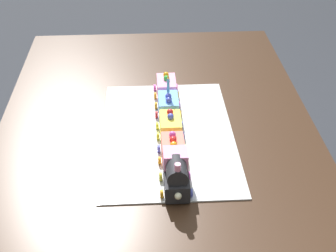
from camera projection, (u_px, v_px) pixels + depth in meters
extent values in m
cube|color=#382316|center=(157.00, 127.00, 1.55)|extent=(1.40, 1.00, 0.03)
cube|color=#382316|center=(245.00, 112.00, 2.31)|extent=(0.07, 0.07, 0.71)
cube|color=#382316|center=(59.00, 117.00, 2.26)|extent=(0.07, 0.07, 0.71)
cube|color=silver|center=(168.00, 135.00, 1.49)|extent=(0.60, 0.40, 0.00)
cube|color=#232328|center=(176.00, 180.00, 1.27)|extent=(0.12, 0.06, 0.05)
cylinder|color=#232328|center=(177.00, 171.00, 1.23)|extent=(0.07, 0.05, 0.05)
cube|color=pink|center=(175.00, 158.00, 1.27)|extent=(0.06, 0.06, 0.04)
cylinder|color=pink|center=(178.00, 169.00, 1.19)|extent=(0.02, 0.02, 0.03)
sphere|color=#F4EFCC|center=(178.00, 196.00, 1.21)|extent=(0.02, 0.02, 0.02)
cylinder|color=#4C59D8|center=(191.00, 193.00, 1.25)|extent=(0.02, 0.01, 0.02)
cylinder|color=#D84CB2|center=(188.00, 175.00, 1.31)|extent=(0.02, 0.01, 0.02)
cylinder|color=orange|center=(163.00, 194.00, 1.25)|extent=(0.02, 0.01, 0.02)
cylinder|color=yellow|center=(162.00, 176.00, 1.31)|extent=(0.02, 0.01, 0.02)
cube|color=#F27260|center=(173.00, 149.00, 1.38)|extent=(0.10, 0.06, 0.06)
cylinder|color=orange|center=(186.00, 160.00, 1.37)|extent=(0.02, 0.01, 0.02)
cylinder|color=yellow|center=(185.00, 148.00, 1.41)|extent=(0.02, 0.01, 0.02)
cylinder|color=orange|center=(161.00, 160.00, 1.36)|extent=(0.02, 0.01, 0.02)
cylinder|color=#4C59D8|center=(160.00, 149.00, 1.41)|extent=(0.02, 0.01, 0.02)
sphere|color=red|center=(173.00, 140.00, 1.36)|extent=(0.02, 0.02, 0.02)
sphere|color=#D84CB2|center=(173.00, 135.00, 1.38)|extent=(0.02, 0.02, 0.02)
sphere|color=orange|center=(174.00, 145.00, 1.34)|extent=(0.02, 0.02, 0.02)
cube|color=#F4E04C|center=(171.00, 126.00, 1.47)|extent=(0.10, 0.06, 0.06)
cylinder|color=#4C59D8|center=(183.00, 135.00, 1.46)|extent=(0.02, 0.01, 0.02)
cylinder|color=#4C59D8|center=(181.00, 125.00, 1.51)|extent=(0.02, 0.01, 0.02)
cylinder|color=yellow|center=(159.00, 136.00, 1.46)|extent=(0.02, 0.01, 0.02)
cylinder|color=yellow|center=(158.00, 126.00, 1.50)|extent=(0.02, 0.01, 0.02)
sphere|color=#4C59D8|center=(171.00, 117.00, 1.45)|extent=(0.02, 0.02, 0.02)
sphere|color=red|center=(170.00, 112.00, 1.48)|extent=(0.02, 0.02, 0.02)
cube|color=#669EEA|center=(168.00, 105.00, 1.57)|extent=(0.10, 0.06, 0.06)
cylinder|color=orange|center=(180.00, 114.00, 1.56)|extent=(0.02, 0.01, 0.02)
cylinder|color=#D84CB2|center=(179.00, 105.00, 1.60)|extent=(0.02, 0.01, 0.02)
cylinder|color=red|center=(158.00, 115.00, 1.56)|extent=(0.02, 0.01, 0.02)
cylinder|color=orange|center=(157.00, 105.00, 1.60)|extent=(0.02, 0.01, 0.02)
sphere|color=#4C59D8|center=(168.00, 96.00, 1.55)|extent=(0.02, 0.02, 0.02)
sphere|color=#4C59D8|center=(169.00, 100.00, 1.53)|extent=(0.02, 0.02, 0.02)
cube|color=pink|center=(166.00, 87.00, 1.67)|extent=(0.10, 0.06, 0.06)
cylinder|color=yellow|center=(177.00, 95.00, 1.66)|extent=(0.02, 0.01, 0.02)
cylinder|color=#D84CB2|center=(176.00, 87.00, 1.70)|extent=(0.02, 0.01, 0.02)
cylinder|color=orange|center=(156.00, 96.00, 1.65)|extent=(0.02, 0.01, 0.02)
cylinder|color=#D84CB2|center=(156.00, 88.00, 1.70)|extent=(0.02, 0.01, 0.02)
sphere|color=orange|center=(166.00, 75.00, 1.67)|extent=(0.02, 0.02, 0.02)
sphere|color=green|center=(166.00, 78.00, 1.65)|extent=(0.02, 0.02, 0.02)
cylinder|color=#4CA5E5|center=(168.00, 85.00, 1.54)|extent=(0.01, 0.01, 0.05)
cone|color=yellow|center=(168.00, 77.00, 1.52)|extent=(0.01, 0.01, 0.01)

